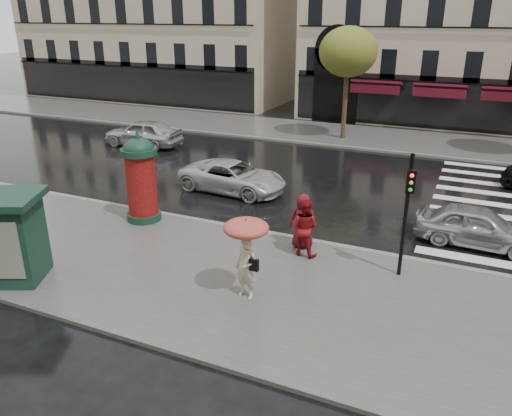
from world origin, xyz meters
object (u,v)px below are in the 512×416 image
at_px(traffic_light, 407,205).
at_px(car_silver, 478,226).
at_px(man_burgundy, 303,221).
at_px(morris_column, 141,177).
at_px(newsstand, 6,237).
at_px(woman_red, 304,227).
at_px(woman_umbrella, 246,245).
at_px(car_white, 233,177).
at_px(car_far_silver, 143,133).

relative_size(traffic_light, car_silver, 0.92).
relative_size(man_burgundy, car_silver, 0.46).
relative_size(morris_column, newsstand, 1.30).
relative_size(woman_red, car_silver, 0.47).
distance_m(woman_umbrella, traffic_light, 4.66).
bearing_deg(man_burgundy, woman_umbrella, 64.95).
bearing_deg(car_white, woman_umbrella, -146.93).
relative_size(newsstand, car_far_silver, 0.58).
height_order(car_silver, car_far_silver, car_far_silver).
bearing_deg(car_white, man_burgundy, -128.33).
bearing_deg(car_far_silver, man_burgundy, 51.39).
bearing_deg(woman_umbrella, car_far_silver, 134.67).
relative_size(woman_umbrella, car_white, 0.49).
bearing_deg(woman_red, car_silver, -139.95).
xyz_separation_m(traffic_light, car_white, (-7.93, 4.96, -1.69)).
xyz_separation_m(woman_red, car_far_silver, (-13.23, 9.76, -0.27)).
bearing_deg(traffic_light, woman_red, 176.91).
height_order(man_burgundy, morris_column, morris_column).
bearing_deg(woman_umbrella, car_white, 118.95).
bearing_deg(newsstand, woman_umbrella, 15.66).
bearing_deg(newsstand, traffic_light, 24.85).
height_order(woman_umbrella, car_far_silver, woman_umbrella).
height_order(woman_red, car_far_silver, woman_red).
bearing_deg(woman_umbrella, woman_red, 79.23).
bearing_deg(car_silver, man_burgundy, 121.05).
bearing_deg(woman_red, car_white, -37.45).
height_order(woman_umbrella, car_silver, woman_umbrella).
xyz_separation_m(morris_column, car_silver, (11.35, 2.94, -1.11)).
distance_m(man_burgundy, car_silver, 5.90).
relative_size(traffic_light, car_white, 0.78).
height_order(traffic_light, newsstand, traffic_light).
xyz_separation_m(woman_umbrella, woman_red, (0.58, 3.04, -0.60)).
bearing_deg(woman_red, car_far_silver, -29.53).
bearing_deg(car_far_silver, woman_red, 50.39).
bearing_deg(woman_red, man_burgundy, -59.79).
xyz_separation_m(man_burgundy, car_white, (-4.70, 4.30, -0.37)).
xyz_separation_m(newsstand, car_silver, (12.18, 8.15, -0.76)).
height_order(woman_umbrella, traffic_light, traffic_light).
xyz_separation_m(man_burgundy, car_far_silver, (-13.01, 9.25, -0.25)).
distance_m(car_white, car_far_silver, 9.68).
distance_m(morris_column, traffic_light, 9.42).
relative_size(morris_column, car_far_silver, 0.76).
distance_m(traffic_light, newsstand, 11.30).
height_order(woman_umbrella, woman_red, woman_umbrella).
distance_m(man_burgundy, morris_column, 6.20).
relative_size(man_burgundy, car_white, 0.39).
xyz_separation_m(man_burgundy, traffic_light, (3.24, -0.67, 1.31)).
bearing_deg(woman_umbrella, morris_column, 149.89).
bearing_deg(morris_column, traffic_light, -2.94).
height_order(man_burgundy, car_white, man_burgundy).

